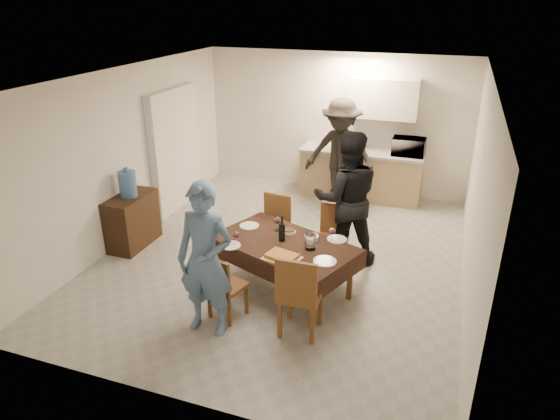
{
  "coord_description": "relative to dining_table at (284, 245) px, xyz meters",
  "views": [
    {
      "loc": [
        2.09,
        -6.11,
        3.56
      ],
      "look_at": [
        0.05,
        -0.3,
        0.87
      ],
      "focal_mm": 32.0,
      "sensor_mm": 36.0,
      "label": 1
    }
  ],
  "objects": [
    {
      "name": "plate_near_right",
      "position": [
        0.6,
        -0.3,
        0.04
      ],
      "size": [
        0.28,
        0.28,
        0.02
      ],
      "primitive_type": "cylinder",
      "color": "white",
      "rests_on": "dining_table"
    },
    {
      "name": "ceiling",
      "position": [
        -0.3,
        0.85,
        1.94
      ],
      "size": [
        5.0,
        6.0,
        0.02
      ],
      "primitive_type": "cube",
      "color": "white",
      "rests_on": "wall_back"
    },
    {
      "name": "person_far",
      "position": [
        0.55,
        1.05,
        0.3
      ],
      "size": [
        1.12,
        1.0,
        1.91
      ],
      "primitive_type": "imported",
      "rotation": [
        0.0,
        0.0,
        3.5
      ],
      "color": "black",
      "rests_on": "floor"
    },
    {
      "name": "plate_far_left",
      "position": [
        -0.6,
        0.3,
        0.04
      ],
      "size": [
        0.26,
        0.26,
        0.01
      ],
      "primitive_type": "cylinder",
      "color": "white",
      "rests_on": "dining_table"
    },
    {
      "name": "stub_partition",
      "position": [
        -2.72,
        2.05,
        0.39
      ],
      "size": [
        0.15,
        1.4,
        2.1
      ],
      "primitive_type": "cube",
      "color": "white",
      "rests_on": "floor"
    },
    {
      "name": "person_kitchen",
      "position": [
        -0.01,
        3.08,
        0.31
      ],
      "size": [
        1.24,
        0.72,
        1.93
      ],
      "primitive_type": "imported",
      "color": "black",
      "rests_on": "floor"
    },
    {
      "name": "wine_glass_a",
      "position": [
        -0.55,
        -0.25,
        0.13
      ],
      "size": [
        0.09,
        0.09,
        0.19
      ],
      "primitive_type": null,
      "color": "white",
      "rests_on": "dining_table"
    },
    {
      "name": "upper_cabinet",
      "position": [
        0.6,
        3.67,
        1.19
      ],
      "size": [
        1.2,
        0.34,
        0.7
      ],
      "primitive_type": "cube",
      "color": "silver",
      "rests_on": "wall_back"
    },
    {
      "name": "chair_far_right",
      "position": [
        0.45,
        0.66,
        -0.1
      ],
      "size": [
        0.46,
        0.46,
        0.49
      ],
      "rotation": [
        0.0,
        0.0,
        3.25
      ],
      "color": "brown",
      "rests_on": "floor"
    },
    {
      "name": "wine_glass_c",
      "position": [
        -0.2,
        0.3,
        0.14
      ],
      "size": [
        0.09,
        0.09,
        0.21
      ],
      "primitive_type": null,
      "color": "white",
      "rests_on": "dining_table"
    },
    {
      "name": "wine_bottle",
      "position": [
        -0.05,
        0.05,
        0.2
      ],
      "size": [
        0.08,
        0.08,
        0.34
      ],
      "primitive_type": null,
      "color": "black",
      "rests_on": "dining_table"
    },
    {
      "name": "wall_front",
      "position": [
        -0.3,
        -2.15,
        0.64
      ],
      "size": [
        5.0,
        0.02,
        2.6
      ],
      "primitive_type": "cube",
      "color": "silver",
      "rests_on": "floor"
    },
    {
      "name": "plate_far_right",
      "position": [
        0.6,
        0.3,
        0.04
      ],
      "size": [
        0.25,
        0.25,
        0.01
      ],
      "primitive_type": "cylinder",
      "color": "white",
      "rests_on": "dining_table"
    },
    {
      "name": "kitchen_worktop",
      "position": [
        0.3,
        3.53,
        0.23
      ],
      "size": [
        2.24,
        0.64,
        0.05
      ],
      "primitive_type": "cube",
      "color": "#9E9E9A",
      "rests_on": "kitchen_base_cabinet"
    },
    {
      "name": "wall_left",
      "position": [
        -2.8,
        0.85,
        0.64
      ],
      "size": [
        0.02,
        6.0,
        2.6
      ],
      "primitive_type": "cube",
      "color": "silver",
      "rests_on": "floor"
    },
    {
      "name": "microwave",
      "position": [
        1.12,
        3.53,
        0.41
      ],
      "size": [
        0.56,
        0.38,
        0.31
      ],
      "primitive_type": "imported",
      "rotation": [
        0.0,
        0.0,
        3.14
      ],
      "color": "silver",
      "rests_on": "kitchen_worktop"
    },
    {
      "name": "mushroom_dish",
      "position": [
        -0.05,
        0.28,
        0.05
      ],
      "size": [
        0.2,
        0.2,
        0.03
      ],
      "primitive_type": "cylinder",
      "color": "white",
      "rests_on": "dining_table"
    },
    {
      "name": "wall_right",
      "position": [
        2.2,
        0.85,
        0.64
      ],
      "size": [
        0.02,
        6.0,
        2.6
      ],
      "primitive_type": "cube",
      "color": "silver",
      "rests_on": "floor"
    },
    {
      "name": "chair_near_right",
      "position": [
        0.45,
        -0.85,
        -0.04
      ],
      "size": [
        0.47,
        0.47,
        0.55
      ],
      "rotation": [
        0.0,
        0.0,
        0.03
      ],
      "color": "brown",
      "rests_on": "floor"
    },
    {
      "name": "wall_back",
      "position": [
        -0.3,
        3.85,
        0.64
      ],
      "size": [
        5.0,
        0.02,
        2.6
      ],
      "primitive_type": "cube",
      "color": "silver",
      "rests_on": "floor"
    },
    {
      "name": "chair_far_left",
      "position": [
        -0.45,
        0.66,
        -0.09
      ],
      "size": [
        0.47,
        0.48,
        0.5
      ],
      "rotation": [
        0.0,
        0.0,
        3.01
      ],
      "color": "brown",
      "rests_on": "floor"
    },
    {
      "name": "dining_table",
      "position": [
        0.0,
        0.0,
        0.0
      ],
      "size": [
        2.01,
        1.6,
        0.69
      ],
      "rotation": [
        0.0,
        0.0,
        -0.38
      ],
      "color": "black",
      "rests_on": "floor"
    },
    {
      "name": "wine_glass_b",
      "position": [
        0.55,
        0.25,
        0.13
      ],
      "size": [
        0.08,
        0.08,
        0.19
      ],
      "primitive_type": null,
      "color": "white",
      "rests_on": "dining_table"
    },
    {
      "name": "kitchen_base_cabinet",
      "position": [
        0.3,
        3.53,
        -0.23
      ],
      "size": [
        2.2,
        0.6,
        0.86
      ],
      "primitive_type": "cube",
      "color": "tan",
      "rests_on": "floor"
    },
    {
      "name": "plate_near_left",
      "position": [
        -0.6,
        -0.3,
        0.04
      ],
      "size": [
        0.25,
        0.25,
        0.01
      ],
      "primitive_type": "cylinder",
      "color": "white",
      "rests_on": "dining_table"
    },
    {
      "name": "savoury_tart",
      "position": [
        0.1,
        -0.38,
        0.06
      ],
      "size": [
        0.48,
        0.4,
        0.05
      ],
      "primitive_type": "cube",
      "rotation": [
        0.0,
        0.0,
        -0.25
      ],
      "color": "#B28534",
      "rests_on": "dining_table"
    },
    {
      "name": "floor",
      "position": [
        -0.3,
        0.85,
        -0.66
      ],
      "size": [
        5.0,
        6.0,
        0.02
      ],
      "primitive_type": "cube",
      "color": "#9D9D99",
      "rests_on": "ground"
    },
    {
      "name": "water_pitcher",
      "position": [
        0.35,
        -0.05,
        0.13
      ],
      "size": [
        0.13,
        0.13,
        0.2
      ],
      "primitive_type": "cylinder",
      "color": "white",
      "rests_on": "dining_table"
    },
    {
      "name": "water_jug",
      "position": [
        -2.58,
        0.45,
        0.34
      ],
      "size": [
        0.26,
        0.26,
        0.38
      ],
      "primitive_type": "cylinder",
      "color": "#4B7EBD",
      "rests_on": "console"
    },
    {
      "name": "salad_bowl",
      "position": [
        0.3,
        0.18,
        0.07
      ],
      "size": [
        0.18,
        0.18,
        0.07
      ],
      "primitive_type": "cylinder",
      "color": "white",
      "rests_on": "dining_table"
    },
    {
      "name": "console",
      "position": [
        -2.58,
        0.45,
        -0.26
      ],
      "size": [
        0.43,
        0.86,
        0.8
      ],
      "primitive_type": "cube",
      "color": "#321F10",
      "rests_on": "floor"
    },
    {
      "name": "chair_near_left",
      "position": [
        -0.45,
        -0.83,
        -0.14
      ],
      "size": [
        0.47,
        0.48,
        0.45
      ],
      "rotation": [
        0.0,
        0.0,
        -0.29
      ],
      "color": "brown",
      "rests_on": "floor"
    },
    {
      "name": "person_near",
      "position": [
        -0.55,
        -1.05,
        0.24
      ],
      "size": [
        0.66,
        0.44,
        1.79
      ],
      "primitive_type": "imported",
      "rotation": [
        0.0,
        0.0,
        0.02
      ],
      "color": "#51729D",
      "rests_on": "floor"
    }
  ]
}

